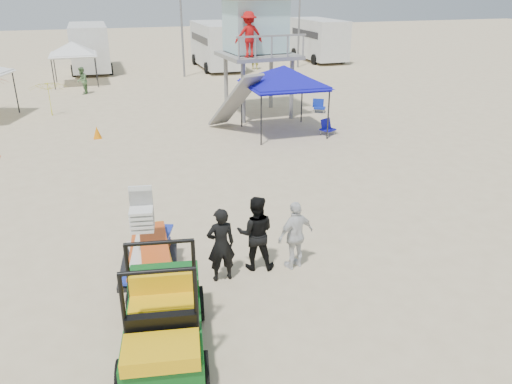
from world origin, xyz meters
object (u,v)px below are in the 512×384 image
object	(u,v)px
canopy_blue	(284,69)
surf_trailer	(147,251)
lifeguard_tower	(255,31)
utility_cart	(162,311)
man_left	(221,245)

from	to	relation	value
canopy_blue	surf_trailer	bearing A→B (deg)	-124.02
canopy_blue	lifeguard_tower	bearing A→B (deg)	92.22
utility_cart	canopy_blue	distance (m)	14.30
utility_cart	surf_trailer	xyz separation A→B (m)	(0.01, 2.34, -0.10)
surf_trailer	lifeguard_tower	world-z (taller)	lifeguard_tower
man_left	lifeguard_tower	world-z (taller)	lifeguard_tower
utility_cart	canopy_blue	bearing A→B (deg)	61.23
man_left	canopy_blue	size ratio (longest dim) A/B	0.52
lifeguard_tower	man_left	bearing A→B (deg)	-110.44
utility_cart	man_left	xyz separation A→B (m)	(1.52, 2.04, -0.06)
man_left	lifeguard_tower	bearing A→B (deg)	-111.88
utility_cart	canopy_blue	xyz separation A→B (m)	(6.83, 12.44, 1.80)
utility_cart	man_left	world-z (taller)	utility_cart
man_left	canopy_blue	world-z (taller)	canopy_blue
surf_trailer	canopy_blue	distance (m)	12.34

